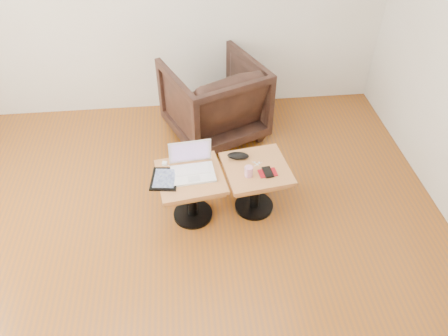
{
  "coord_description": "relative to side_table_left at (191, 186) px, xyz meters",
  "views": [
    {
      "loc": [
        0.18,
        -1.91,
        2.69
      ],
      "look_at": [
        0.44,
        0.56,
        0.5
      ],
      "focal_mm": 35.0,
      "sensor_mm": 36.0,
      "label": 1
    }
  ],
  "objects": [
    {
      "name": "room_shell",
      "position": [
        -0.18,
        -0.56,
        1.01
      ],
      "size": [
        4.52,
        4.52,
        2.71
      ],
      "color": "brown",
      "rests_on": "ground"
    },
    {
      "name": "side_table_right",
      "position": [
        0.52,
        0.04,
        0.0
      ],
      "size": [
        0.56,
        0.56,
        0.45
      ],
      "rotation": [
        0.0,
        0.0,
        0.14
      ],
      "color": "black",
      "rests_on": "ground"
    },
    {
      "name": "tablet",
      "position": [
        -0.19,
        -0.03,
        0.12
      ],
      "size": [
        0.23,
        0.27,
        0.02
      ],
      "rotation": [
        0.0,
        0.0,
        -0.13
      ],
      "color": "black",
      "rests_on": "side_table_left"
    },
    {
      "name": "phone_on_sleeve",
      "position": [
        0.59,
        -0.04,
        0.12
      ],
      "size": [
        0.15,
        0.13,
        0.02
      ],
      "rotation": [
        0.0,
        0.0,
        0.12
      ],
      "color": "maroon",
      "rests_on": "side_table_right"
    },
    {
      "name": "side_table_left",
      "position": [
        0.0,
        0.0,
        0.0
      ],
      "size": [
        0.56,
        0.56,
        0.45
      ],
      "rotation": [
        0.0,
        0.0,
        0.14
      ],
      "color": "black",
      "rests_on": "ground"
    },
    {
      "name": "earbuds_tangle",
      "position": [
        0.53,
        0.08,
        0.12
      ],
      "size": [
        0.07,
        0.05,
        0.01
      ],
      "color": "white",
      "rests_on": "side_table_right"
    },
    {
      "name": "glasses_case",
      "position": [
        0.39,
        0.16,
        0.14
      ],
      "size": [
        0.18,
        0.1,
        0.05
      ],
      "primitive_type": "ellipsoid",
      "rotation": [
        0.0,
        0.0,
        -0.15
      ],
      "color": "black",
      "rests_on": "side_table_right"
    },
    {
      "name": "laptop",
      "position": [
        0.02,
        0.05,
        0.16
      ],
      "size": [
        0.35,
        0.29,
        0.24
      ],
      "rotation": [
        0.0,
        0.0,
        0.08
      ],
      "color": "white",
      "rests_on": "side_table_left"
    },
    {
      "name": "striped_cup",
      "position": [
        0.44,
        -0.05,
        0.15
      ],
      "size": [
        0.08,
        0.08,
        0.08
      ],
      "primitive_type": "cylinder",
      "rotation": [
        0.0,
        0.0,
        -0.26
      ],
      "color": "#D0387A",
      "rests_on": "side_table_right"
    },
    {
      "name": "armchair",
      "position": [
        0.28,
        1.13,
        0.05
      ],
      "size": [
        1.1,
        1.11,
        0.78
      ],
      "primitive_type": "imported",
      "rotation": [
        0.0,
        0.0,
        3.54
      ],
      "color": "black",
      "rests_on": "ground"
    },
    {
      "name": "charging_adapter",
      "position": [
        -0.19,
        0.15,
        0.12
      ],
      "size": [
        0.04,
        0.04,
        0.02
      ],
      "primitive_type": "cube",
      "rotation": [
        0.0,
        0.0,
        -0.21
      ],
      "color": "white",
      "rests_on": "side_table_left"
    }
  ]
}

